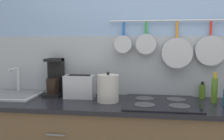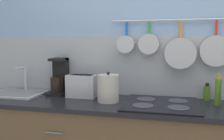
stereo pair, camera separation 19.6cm
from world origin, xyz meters
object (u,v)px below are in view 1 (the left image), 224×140
coffee_maker (55,80)px  toaster (80,87)px  kettle (108,88)px  bottle_sesame_oil (202,91)px  bottle_hot_sauce (214,89)px

coffee_maker → toaster: (0.25, -0.08, -0.04)m
coffee_maker → kettle: size_ratio=1.37×
coffee_maker → kettle: bearing=-20.0°
bottle_sesame_oil → bottle_hot_sauce: (0.06, -0.15, 0.04)m
bottle_hot_sauce → kettle: bearing=-174.1°
toaster → bottle_sesame_oil: size_ratio=1.90×
bottle_sesame_oil → bottle_hot_sauce: size_ratio=0.59×
kettle → bottle_hot_sauce: bearing=5.9°
coffee_maker → bottle_hot_sauce: bearing=-4.3°
coffee_maker → bottle_sesame_oil: coffee_maker is taller
coffee_maker → bottle_sesame_oil: size_ratio=2.34×
toaster → bottle_sesame_oil: 1.04m
toaster → kettle: kettle is taller
kettle → toaster: bearing=158.4°
bottle_hot_sauce → toaster: bearing=179.0°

